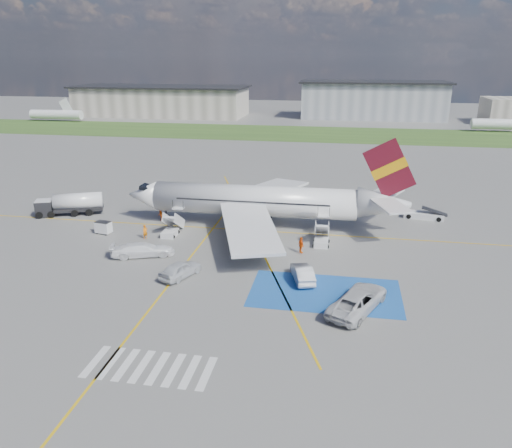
% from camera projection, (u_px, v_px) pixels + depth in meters
% --- Properties ---
extents(ground, '(400.00, 400.00, 0.00)m').
position_uv_depth(ground, '(230.00, 268.00, 52.07)').
color(ground, '#60605E').
rests_on(ground, ground).
extents(grass_strip, '(400.00, 30.00, 0.01)m').
position_uv_depth(grass_strip, '(305.00, 134.00, 140.61)').
color(grass_strip, '#2D4C1E').
rests_on(grass_strip, ground).
extents(taxiway_line_main, '(120.00, 0.20, 0.01)m').
position_uv_depth(taxiway_line_main, '(251.00, 230.00, 63.25)').
color(taxiway_line_main, gold).
rests_on(taxiway_line_main, ground).
extents(taxiway_line_cross, '(0.20, 60.00, 0.01)m').
position_uv_depth(taxiway_line_cross, '(149.00, 310.00, 43.57)').
color(taxiway_line_cross, gold).
rests_on(taxiway_line_cross, ground).
extents(taxiway_line_diag, '(20.71, 56.45, 0.01)m').
position_uv_depth(taxiway_line_diag, '(251.00, 230.00, 63.25)').
color(taxiway_line_diag, gold).
rests_on(taxiway_line_diag, ground).
extents(staging_box, '(14.00, 8.00, 0.01)m').
position_uv_depth(staging_box, '(325.00, 293.00, 46.69)').
color(staging_box, '#1A4F9E').
rests_on(staging_box, ground).
extents(crosswalk, '(9.00, 4.00, 0.01)m').
position_uv_depth(crosswalk, '(150.00, 367.00, 35.59)').
color(crosswalk, silver).
rests_on(crosswalk, ground).
extents(terminal_west, '(60.00, 22.00, 10.00)m').
position_uv_depth(terminal_west, '(162.00, 101.00, 180.70)').
color(terminal_west, gray).
rests_on(terminal_west, ground).
extents(terminal_centre, '(48.00, 18.00, 12.00)m').
position_uv_depth(terminal_centre, '(373.00, 101.00, 172.66)').
color(terminal_centre, gray).
rests_on(terminal_centre, ground).
extents(airliner, '(36.81, 32.95, 11.92)m').
position_uv_depth(airliner, '(266.00, 201.00, 63.77)').
color(airliner, silver).
rests_on(airliner, ground).
extents(airstairs_fwd, '(1.90, 5.20, 3.60)m').
position_uv_depth(airstairs_fwd, '(171.00, 230.00, 61.55)').
color(airstairs_fwd, silver).
rests_on(airstairs_fwd, ground).
extents(airstairs_aft, '(1.90, 5.20, 3.60)m').
position_uv_depth(airstairs_aft, '(322.00, 239.00, 58.50)').
color(airstairs_aft, silver).
rests_on(airstairs_aft, ground).
extents(fuel_tanker, '(9.04, 5.42, 3.01)m').
position_uv_depth(fuel_tanker, '(70.00, 206.00, 69.13)').
color(fuel_tanker, black).
rests_on(fuel_tanker, ground).
extents(gpu_cart, '(2.08, 1.54, 1.57)m').
position_uv_depth(gpu_cart, '(103.00, 228.00, 61.96)').
color(gpu_cart, silver).
rests_on(gpu_cart, ground).
extents(belt_loader, '(5.73, 2.85, 1.66)m').
position_uv_depth(belt_loader, '(424.00, 216.00, 67.71)').
color(belt_loader, silver).
rests_on(belt_loader, ground).
extents(car_silver_a, '(3.75, 5.26, 1.66)m').
position_uv_depth(car_silver_a, '(180.00, 269.00, 49.79)').
color(car_silver_a, silver).
rests_on(car_silver_a, ground).
extents(car_silver_b, '(2.98, 5.17, 1.61)m').
position_uv_depth(car_silver_b, '(303.00, 273.00, 48.99)').
color(car_silver_b, '#B6B7BD').
rests_on(car_silver_b, ground).
extents(van_white_a, '(5.19, 6.89, 2.35)m').
position_uv_depth(van_white_a, '(358.00, 297.00, 43.34)').
color(van_white_a, silver).
rests_on(van_white_a, ground).
extents(van_white_b, '(5.56, 3.71, 2.02)m').
position_uv_depth(van_white_b, '(142.00, 248.00, 54.88)').
color(van_white_b, white).
rests_on(van_white_b, ground).
extents(crew_fwd, '(0.71, 0.76, 1.74)m').
position_uv_depth(crew_fwd, '(145.00, 232.00, 60.19)').
color(crew_fwd, orange).
rests_on(crew_fwd, ground).
extents(crew_nose, '(0.83, 0.92, 1.56)m').
position_uv_depth(crew_nose, '(160.00, 215.00, 66.77)').
color(crew_nose, '#FF600D').
rests_on(crew_nose, ground).
extents(crew_aft, '(0.98, 1.19, 1.90)m').
position_uv_depth(crew_aft, '(301.00, 245.00, 55.79)').
color(crew_aft, '#F85E0D').
rests_on(crew_aft, ground).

